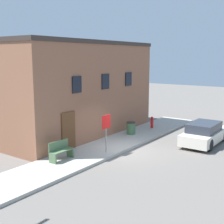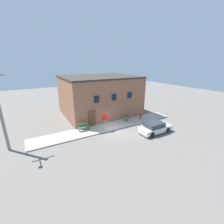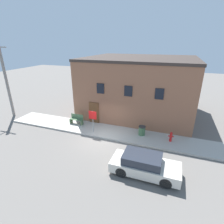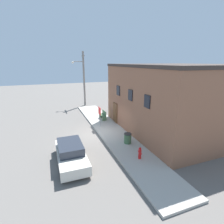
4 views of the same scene
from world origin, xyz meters
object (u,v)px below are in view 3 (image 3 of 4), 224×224
Objects in this scene: fire_hydrant at (171,137)px; trash_bin at (142,131)px; bench at (77,119)px; utility_pole at (5,78)px; stop_sign at (93,118)px; parked_car at (144,165)px.

fire_hydrant reaches higher than trash_bin.
bench is 8.41m from utility_pole.
stop_sign is at bearing -25.09° from bench.
fire_hydrant is 0.63× the size of bench.
utility_pole is 1.87× the size of parked_car.
stop_sign is 2.52× the size of trash_bin.
fire_hydrant is 8.65m from bench.
bench reaches higher than fire_hydrant.
stop_sign is 2.67m from bench.
fire_hydrant is 16.66m from utility_pole.
trash_bin is 0.10× the size of utility_pole.
fire_hydrant is 0.41× the size of stop_sign.
fire_hydrant is at bearing 0.49° from utility_pole.
utility_pole is at bearing 176.43° from stop_sign.
bench is 1.62× the size of trash_bin.
fire_hydrant is 0.11× the size of utility_pole.
bench is at bearing 178.01° from fire_hydrant.
fire_hydrant is at bearing -6.25° from trash_bin.
stop_sign reaches higher than parked_car.
fire_hydrant is 4.42m from parked_car.
stop_sign is (-6.39, -0.76, 0.99)m from fire_hydrant.
stop_sign is at bearing -165.92° from trash_bin.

